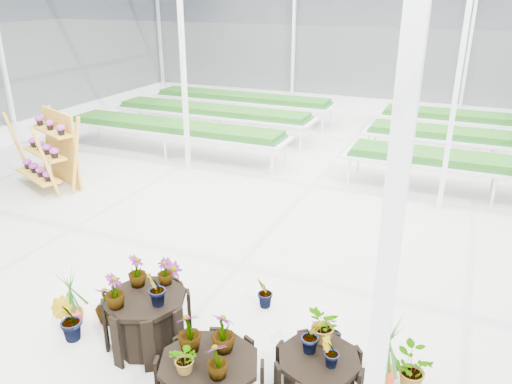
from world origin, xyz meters
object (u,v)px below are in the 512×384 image
at_px(plinth_tall, 148,320).
at_px(shelf_rack, 46,151).
at_px(plinth_mid, 210,383).
at_px(plinth_low, 318,373).

bearing_deg(plinth_tall, shelf_rack, 144.56).
xyz_separation_m(plinth_mid, shelf_rack, (-6.48, 4.36, 0.56)).
relative_size(plinth_mid, shelf_rack, 0.65).
relative_size(plinth_tall, plinth_mid, 0.93).
relative_size(plinth_low, shelf_rack, 0.57).
distance_m(plinth_mid, shelf_rack, 7.83).
distance_m(plinth_tall, shelf_rack, 6.50).
bearing_deg(plinth_mid, plinth_low, 34.99).
distance_m(plinth_tall, plinth_mid, 1.34).
bearing_deg(plinth_tall, plinth_mid, -26.57).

